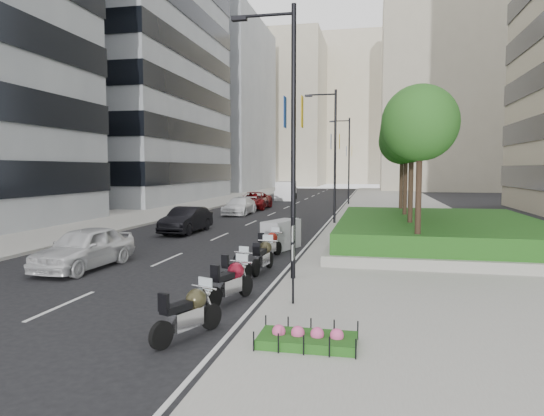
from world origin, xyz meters
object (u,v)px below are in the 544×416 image
(lamp_post_2, at_px, (347,156))
(parking_sign, at_px, (293,256))
(motorcycle_3, at_px, (263,256))
(motorcycle_6, at_px, (290,232))
(car_d, at_px, (254,201))
(lamp_post_1, at_px, (333,149))
(motorcycle_0, at_px, (189,313))
(motorcycle_2, at_px, (236,268))
(motorcycle_5, at_px, (281,235))
(motorcycle_1, at_px, (231,282))
(car_a, at_px, (84,248))
(lamp_post_0, at_px, (289,129))
(motorcycle_4, at_px, (270,245))
(car_b, at_px, (186,220))
(car_c, at_px, (239,206))
(delivery_van, at_px, (286,191))

(lamp_post_2, distance_m, parking_sign, 38.18)
(motorcycle_3, xyz_separation_m, motorcycle_6, (-0.24, 7.18, -0.03))
(car_d, bearing_deg, lamp_post_2, 35.65)
(lamp_post_1, xyz_separation_m, motorcycle_0, (-1.23, -22.72, -4.49))
(parking_sign, bearing_deg, lamp_post_2, 90.99)
(lamp_post_1, xyz_separation_m, motorcycle_6, (-1.42, -8.38, -4.50))
(parking_sign, distance_m, motorcycle_2, 3.41)
(car_d, bearing_deg, motorcycle_6, -72.36)
(lamp_post_1, xyz_separation_m, motorcycle_5, (-1.47, -10.61, -4.38))
(lamp_post_2, relative_size, motorcycle_1, 4.20)
(motorcycle_5, height_order, car_a, car_a)
(lamp_post_0, distance_m, car_a, 9.05)
(lamp_post_1, bearing_deg, motorcycle_1, -93.39)
(car_d, bearing_deg, motorcycle_2, -78.47)
(parking_sign, xyz_separation_m, motorcycle_1, (-1.82, 0.31, -0.87))
(motorcycle_2, bearing_deg, car_a, 93.08)
(motorcycle_4, bearing_deg, lamp_post_1, 8.87)
(motorcycle_0, xyz_separation_m, car_b, (-6.87, 16.88, 0.18))
(motorcycle_1, bearing_deg, parking_sign, -81.84)
(car_c, bearing_deg, motorcycle_3, -71.10)
(car_d, bearing_deg, car_c, -89.26)
(motorcycle_4, height_order, car_b, car_b)
(parking_sign, height_order, motorcycle_3, parking_sign)
(motorcycle_3, bearing_deg, car_b, 40.76)
(lamp_post_1, relative_size, car_d, 1.56)
(lamp_post_1, height_order, car_c, lamp_post_1)
(motorcycle_4, xyz_separation_m, motorcycle_6, (0.13, 4.41, -0.01))
(lamp_post_0, distance_m, motorcycle_5, 7.88)
(car_a, xyz_separation_m, car_b, (-0.15, 10.53, -0.03))
(car_a, bearing_deg, motorcycle_3, 10.72)
(motorcycle_1, distance_m, car_c, 26.48)
(lamp_post_0, relative_size, lamp_post_1, 1.00)
(lamp_post_0, xyz_separation_m, car_b, (-8.10, 11.17, -4.31))
(motorcycle_3, relative_size, car_c, 0.45)
(lamp_post_2, bearing_deg, delivery_van, 135.64)
(lamp_post_1, bearing_deg, motorcycle_2, -95.22)
(car_c, bearing_deg, motorcycle_5, -67.03)
(motorcycle_3, distance_m, motorcycle_5, 4.96)
(lamp_post_1, relative_size, lamp_post_2, 1.00)
(motorcycle_4, relative_size, motorcycle_5, 0.86)
(car_a, height_order, car_c, car_a)
(motorcycle_3, height_order, car_b, car_b)
(motorcycle_6, xyz_separation_m, car_a, (-6.53, -7.98, 0.23))
(car_b, relative_size, car_d, 0.80)
(motorcycle_2, bearing_deg, car_d, 27.36)
(motorcycle_3, height_order, motorcycle_4, motorcycle_3)
(lamp_post_2, distance_m, motorcycle_0, 40.98)
(motorcycle_6, distance_m, car_c, 15.74)
(motorcycle_1, bearing_deg, motorcycle_2, 30.00)
(car_d, bearing_deg, motorcycle_5, -74.26)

